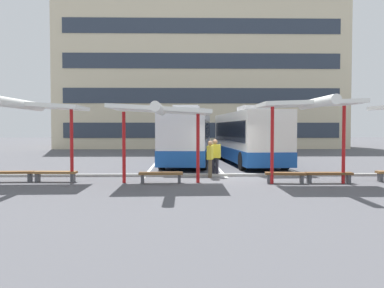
{
  "coord_description": "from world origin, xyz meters",
  "views": [
    {
      "loc": [
        -1.93,
        -18.31,
        2.26
      ],
      "look_at": [
        -1.52,
        2.53,
        1.44
      ],
      "focal_mm": 37.79,
      "sensor_mm": 36.0,
      "label": 1
    }
  ],
  "objects_px": {
    "coach_bus_1": "(248,138)",
    "waiting_shelter_2": "(310,106)",
    "waiting_shelter_0": "(29,107)",
    "coach_bus_0": "(189,137)",
    "bench_1": "(55,174)",
    "bench_4": "(329,175)",
    "bench_3": "(285,175)",
    "waiting_passenger_0": "(210,156)",
    "bench_2": "(161,175)",
    "waiting_shelter_1": "(161,111)",
    "waiting_passenger_2": "(215,155)",
    "bench_0": "(12,174)"
  },
  "relations": [
    {
      "from": "coach_bus_0",
      "to": "waiting_passenger_2",
      "type": "relative_size",
      "value": 7.14
    },
    {
      "from": "waiting_shelter_0",
      "to": "waiting_passenger_2",
      "type": "bearing_deg",
      "value": 16.2
    },
    {
      "from": "waiting_passenger_0",
      "to": "waiting_shelter_1",
      "type": "bearing_deg",
      "value": -137.68
    },
    {
      "from": "waiting_shelter_0",
      "to": "waiting_passenger_2",
      "type": "distance_m",
      "value": 8.37
    },
    {
      "from": "coach_bus_1",
      "to": "waiting_passenger_0",
      "type": "relative_size",
      "value": 6.65
    },
    {
      "from": "bench_4",
      "to": "waiting_shelter_2",
      "type": "bearing_deg",
      "value": -158.84
    },
    {
      "from": "bench_1",
      "to": "bench_4",
      "type": "xyz_separation_m",
      "value": [
        11.36,
        -0.62,
        0.0
      ]
    },
    {
      "from": "bench_1",
      "to": "waiting_shelter_2",
      "type": "bearing_deg",
      "value": -5.3
    },
    {
      "from": "waiting_passenger_0",
      "to": "bench_0",
      "type": "bearing_deg",
      "value": -171.28
    },
    {
      "from": "bench_2",
      "to": "coach_bus_0",
      "type": "bearing_deg",
      "value": 82.65
    },
    {
      "from": "waiting_shelter_0",
      "to": "coach_bus_0",
      "type": "bearing_deg",
      "value": 55.43
    },
    {
      "from": "waiting_shelter_0",
      "to": "waiting_shelter_2",
      "type": "relative_size",
      "value": 1.05
    },
    {
      "from": "waiting_shelter_0",
      "to": "bench_2",
      "type": "height_order",
      "value": "waiting_shelter_0"
    },
    {
      "from": "waiting_shelter_2",
      "to": "waiting_passenger_2",
      "type": "distance_m",
      "value": 5.07
    },
    {
      "from": "coach_bus_1",
      "to": "waiting_shelter_1",
      "type": "relative_size",
      "value": 2.32
    },
    {
      "from": "waiting_passenger_2",
      "to": "bench_0",
      "type": "bearing_deg",
      "value": -167.82
    },
    {
      "from": "waiting_shelter_0",
      "to": "bench_3",
      "type": "relative_size",
      "value": 2.67
    },
    {
      "from": "waiting_shelter_1",
      "to": "bench_2",
      "type": "height_order",
      "value": "waiting_shelter_1"
    },
    {
      "from": "waiting_shelter_0",
      "to": "waiting_shelter_2",
      "type": "height_order",
      "value": "waiting_shelter_0"
    },
    {
      "from": "bench_0",
      "to": "bench_1",
      "type": "xyz_separation_m",
      "value": [
        1.8,
        -0.04,
        0.0
      ]
    },
    {
      "from": "waiting_passenger_0",
      "to": "coach_bus_0",
      "type": "bearing_deg",
      "value": 96.37
    },
    {
      "from": "waiting_shelter_0",
      "to": "waiting_shelter_1",
      "type": "bearing_deg",
      "value": -2.9
    },
    {
      "from": "coach_bus_1",
      "to": "bench_2",
      "type": "relative_size",
      "value": 6.19
    },
    {
      "from": "bench_4",
      "to": "waiting_passenger_2",
      "type": "height_order",
      "value": "waiting_passenger_2"
    },
    {
      "from": "bench_2",
      "to": "waiting_passenger_0",
      "type": "distance_m",
      "value": 2.86
    },
    {
      "from": "coach_bus_0",
      "to": "coach_bus_1",
      "type": "height_order",
      "value": "coach_bus_0"
    },
    {
      "from": "coach_bus_1",
      "to": "waiting_shelter_2",
      "type": "height_order",
      "value": "coach_bus_1"
    },
    {
      "from": "bench_4",
      "to": "coach_bus_1",
      "type": "bearing_deg",
      "value": 102.04
    },
    {
      "from": "waiting_shelter_2",
      "to": "coach_bus_1",
      "type": "bearing_deg",
      "value": 96.25
    },
    {
      "from": "bench_0",
      "to": "waiting_passenger_0",
      "type": "distance_m",
      "value": 8.53
    },
    {
      "from": "waiting_shelter_0",
      "to": "waiting_passenger_0",
      "type": "relative_size",
      "value": 2.63
    },
    {
      "from": "bench_3",
      "to": "bench_4",
      "type": "bearing_deg",
      "value": 0.38
    },
    {
      "from": "coach_bus_1",
      "to": "waiting_shelter_2",
      "type": "relative_size",
      "value": 2.65
    },
    {
      "from": "bench_1",
      "to": "coach_bus_1",
      "type": "bearing_deg",
      "value": 41.73
    },
    {
      "from": "waiting_shelter_2",
      "to": "bench_3",
      "type": "xyz_separation_m",
      "value": [
        -0.9,
        0.34,
        -2.81
      ]
    },
    {
      "from": "coach_bus_0",
      "to": "waiting_shelter_1",
      "type": "relative_size",
      "value": 2.56
    },
    {
      "from": "waiting_shelter_2",
      "to": "waiting_shelter_0",
      "type": "bearing_deg",
      "value": 176.86
    },
    {
      "from": "coach_bus_1",
      "to": "waiting_shelter_0",
      "type": "height_order",
      "value": "coach_bus_1"
    },
    {
      "from": "bench_3",
      "to": "waiting_passenger_0",
      "type": "height_order",
      "value": "waiting_passenger_0"
    },
    {
      "from": "waiting_shelter_2",
      "to": "bench_4",
      "type": "height_order",
      "value": "waiting_shelter_2"
    },
    {
      "from": "coach_bus_0",
      "to": "waiting_passenger_2",
      "type": "bearing_deg",
      "value": -81.06
    },
    {
      "from": "coach_bus_0",
      "to": "waiting_shelter_0",
      "type": "xyz_separation_m",
      "value": [
        -6.63,
        -9.61,
        1.45
      ]
    },
    {
      "from": "coach_bus_1",
      "to": "waiting_shelter_2",
      "type": "xyz_separation_m",
      "value": [
        1.03,
        -9.39,
        1.5
      ]
    },
    {
      "from": "bench_3",
      "to": "waiting_shelter_1",
      "type": "bearing_deg",
      "value": 179.84
    },
    {
      "from": "waiting_passenger_0",
      "to": "waiting_passenger_2",
      "type": "bearing_deg",
      "value": 65.15
    },
    {
      "from": "coach_bus_1",
      "to": "bench_1",
      "type": "relative_size",
      "value": 6.17
    },
    {
      "from": "coach_bus_1",
      "to": "waiting_passenger_0",
      "type": "height_order",
      "value": "coach_bus_1"
    },
    {
      "from": "bench_4",
      "to": "waiting_passenger_0",
      "type": "distance_m",
      "value": 5.18
    },
    {
      "from": "waiting_shelter_2",
      "to": "waiting_passenger_0",
      "type": "relative_size",
      "value": 2.51
    },
    {
      "from": "bench_0",
      "to": "bench_1",
      "type": "height_order",
      "value": "same"
    }
  ]
}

